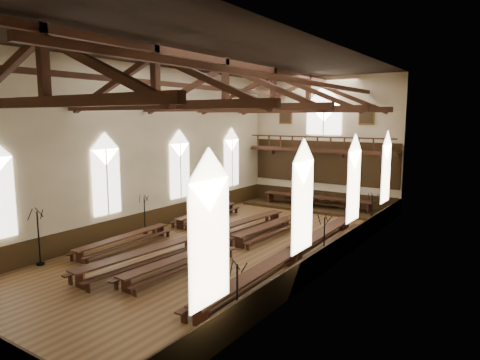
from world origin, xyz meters
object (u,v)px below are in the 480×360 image
Objects in this scene: candelabrum_left_far at (207,204)px; candelabrum_right_far at (371,219)px; refectory_row_b at (201,238)px; dais at (317,208)px; candelabrum_left_near at (39,248)px; candelabrum_right_mid at (324,250)px; refectory_row_a at (170,224)px; high_table at (317,198)px; refectory_row_c at (231,242)px; refectory_row_d at (293,253)px; candelabrum_right_near at (237,307)px; candelabrum_left_mid at (145,222)px.

candelabrum_left_far is 11.31m from candelabrum_right_far.
dais is (1.20, 12.44, -0.47)m from refectory_row_b.
candelabrum_left_near reaches higher than candelabrum_right_far.
candelabrum_left_far is 12.27m from candelabrum_right_mid.
candelabrum_left_near is (-5.81, -18.72, 0.73)m from dais.
high_table is at bearing 66.79° from refectory_row_a.
candelabrum_left_far reaches higher than refectory_row_c.
refectory_row_a is at bearing 178.66° from candelabrum_right_mid.
refectory_row_d is 11.95m from candelabrum_left_near.
refectory_row_d is 1.32× the size of dais.
candelabrum_right_near is at bearing -74.06° from high_table.
dais is 19.26m from candelabrum_right_near.
refectory_row_a is at bearing -113.21° from dais.
refectory_row_d is at bearing -71.13° from high_table.
refectory_row_b is 7.91m from candelabrum_left_far.
candelabrum_right_far reaches higher than refectory_row_b.
candelabrum_right_mid is (4.81, 0.81, 0.23)m from refectory_row_c.
candelabrum_left_mid is at bearing -143.61° from candelabrum_right_far.
candelabrum_left_mid is 0.90× the size of candelabrum_left_far.
candelabrum_right_mid reaches higher than refectory_row_d.
candelabrum_right_near is at bearing -74.06° from dais.
refectory_row_a is 3.81m from refectory_row_b.
candelabrum_left_far is at bearing 102.39° from refectory_row_a.
candelabrum_right_far is (0.00, 7.39, -0.02)m from candelabrum_right_mid.
candelabrum_left_far is at bearing 125.70° from refectory_row_b.
candelabrum_left_mid is 11.13m from candelabrum_right_mid.
refectory_row_a is 11.98m from high_table.
candelabrum_left_mid is at bearing 90.00° from candelabrum_left_near.
candelabrum_left_near is 18.57m from candelabrum_right_far.
candelabrum_left_far is (0.00, 12.71, -0.04)m from candelabrum_left_near.
refectory_row_c is 6.12× the size of candelabrum_right_near.
dais is 19.62m from candelabrum_left_near.
candelabrum_left_near is (-6.29, -6.68, 0.32)m from refectory_row_c.
candelabrum_right_near is at bearing -48.37° from candelabrum_left_far.
candelabrum_left_near is at bearing -146.41° from refectory_row_d.
high_table is at bearing 115.20° from candelabrum_right_mid.
candelabrum_left_near is 12.71m from candelabrum_left_far.
candelabrum_left_near is at bearing -90.00° from candelabrum_left_far.
refectory_row_b is at bearing -169.46° from candelabrum_right_mid.
refectory_row_d is 1.45m from candelabrum_right_mid.
candelabrum_left_mid reaches higher than refectory_row_d.
refectory_row_a is 11.98m from dais.
refectory_row_b is 5.72× the size of candelabrum_left_far.
high_table is 8.37m from candelabrum_left_far.
candelabrum_right_far is at bearing 35.59° from refectory_row_a.
refectory_row_c is at bearing -170.47° from candelabrum_right_mid.
candelabrum_left_far reaches higher than high_table.
candelabrum_right_far is at bearing 53.28° from candelabrum_left_near.
refectory_row_b is 12.51m from dais.
candelabrum_right_near is (11.10, 0.22, -0.14)m from candelabrum_left_near.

